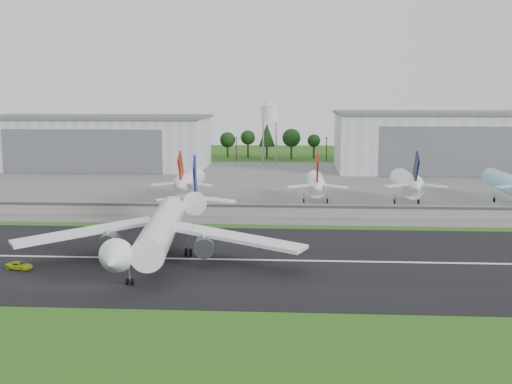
# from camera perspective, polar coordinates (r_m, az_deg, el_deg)

# --- Properties ---
(ground) EXTENTS (600.00, 600.00, 0.00)m
(ground) POSITION_cam_1_polar(r_m,az_deg,el_deg) (116.52, -0.20, -7.35)
(ground) COLOR #235514
(ground) RESTS_ON ground
(runway) EXTENTS (320.00, 60.00, 0.10)m
(runway) POSITION_cam_1_polar(r_m,az_deg,el_deg) (126.14, 0.11, -6.08)
(runway) COLOR black
(runway) RESTS_ON ground
(runway_centerline) EXTENTS (220.00, 1.00, 0.02)m
(runway_centerline) POSITION_cam_1_polar(r_m,az_deg,el_deg) (126.12, 0.11, -6.05)
(runway_centerline) COLOR white
(runway_centerline) RESTS_ON runway
(apron) EXTENTS (320.00, 150.00, 0.10)m
(apron) POSITION_cam_1_polar(r_m,az_deg,el_deg) (234.09, 1.76, 0.76)
(apron) COLOR slate
(apron) RESTS_ON ground
(blast_fence) EXTENTS (240.00, 0.61, 3.50)m
(blast_fence) POSITION_cam_1_polar(r_m,az_deg,el_deg) (169.65, 1.04, -1.65)
(blast_fence) COLOR gray
(blast_fence) RESTS_ON ground
(hangar_west) EXTENTS (97.00, 44.00, 23.20)m
(hangar_west) POSITION_cam_1_polar(r_m,az_deg,el_deg) (290.91, -13.92, 4.34)
(hangar_west) COLOR silver
(hangar_west) RESTS_ON ground
(hangar_east) EXTENTS (102.00, 47.00, 25.20)m
(hangar_east) POSITION_cam_1_polar(r_m,az_deg,el_deg) (285.47, 17.35, 4.33)
(hangar_east) COLOR silver
(hangar_east) RESTS_ON ground
(water_tower) EXTENTS (8.40, 8.40, 29.40)m
(water_tower) POSITION_cam_1_polar(r_m,az_deg,el_deg) (297.13, 1.23, 7.17)
(water_tower) COLOR #99999E
(water_tower) RESTS_ON ground
(utility_poles) EXTENTS (230.00, 3.00, 12.00)m
(utility_poles) POSITION_cam_1_polar(r_m,az_deg,el_deg) (313.51, 2.25, 2.75)
(utility_poles) COLOR black
(utility_poles) RESTS_ON ground
(treeline) EXTENTS (320.00, 16.00, 22.00)m
(treeline) POSITION_cam_1_polar(r_m,az_deg,el_deg) (328.43, 2.31, 3.02)
(treeline) COLOR black
(treeline) RESTS_ON ground
(main_airliner) EXTENTS (57.00, 59.27, 18.17)m
(main_airliner) POSITION_cam_1_polar(r_m,az_deg,el_deg) (127.11, -8.44, -3.81)
(main_airliner) COLOR white
(main_airliner) RESTS_ON runway
(ground_vehicle) EXTENTS (5.53, 3.67, 1.41)m
(ground_vehicle) POSITION_cam_1_polar(r_m,az_deg,el_deg) (127.22, -20.28, -6.15)
(ground_vehicle) COLOR #B0C016
(ground_vehicle) RESTS_ON runway
(parked_jet_red_a) EXTENTS (7.36, 31.29, 16.76)m
(parked_jet_red_a) POSITION_cam_1_polar(r_m,az_deg,el_deg) (192.84, -6.05, 0.88)
(parked_jet_red_a) COLOR silver
(parked_jet_red_a) RESTS_ON ground
(parked_jet_red_b) EXTENTS (7.36, 31.29, 16.46)m
(parked_jet_red_b) POSITION_cam_1_polar(r_m,az_deg,el_deg) (190.19, 5.34, 0.70)
(parked_jet_red_b) COLOR white
(parked_jet_red_b) RESTS_ON ground
(parked_jet_navy) EXTENTS (7.36, 31.29, 16.92)m
(parked_jet_navy) POSITION_cam_1_polar(r_m,az_deg,el_deg) (192.89, 13.35, 0.74)
(parked_jet_navy) COLOR white
(parked_jet_navy) RESTS_ON ground
(parked_jet_skyblue) EXTENTS (7.36, 37.29, 16.64)m
(parked_jet_skyblue) POSITION_cam_1_polar(r_m,az_deg,el_deg) (205.03, 21.54, 0.74)
(parked_jet_skyblue) COLOR #89D1EE
(parked_jet_skyblue) RESTS_ON ground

